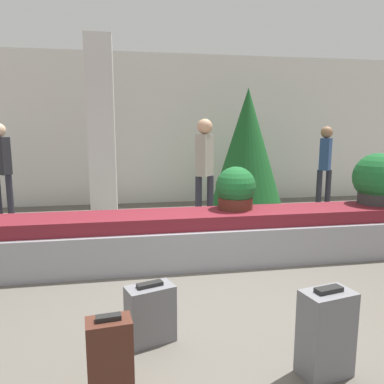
{
  "coord_description": "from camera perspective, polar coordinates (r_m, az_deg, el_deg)",
  "views": [
    {
      "loc": [
        -0.77,
        -3.03,
        1.63
      ],
      "look_at": [
        0.0,
        1.35,
        0.87
      ],
      "focal_mm": 35.0,
      "sensor_mm": 36.0,
      "label": 1
    }
  ],
  "objects": [
    {
      "name": "suitcase_2",
      "position": [
        2.78,
        19.74,
        -19.59
      ],
      "size": [
        0.37,
        0.27,
        0.62
      ],
      "rotation": [
        0.0,
        0.0,
        0.21
      ],
      "color": "slate",
      "rests_on": "ground_plane"
    },
    {
      "name": "carousel",
      "position": [
        4.64,
        0.0,
        -7.03
      ],
      "size": [
        8.28,
        0.79,
        0.62
      ],
      "color": "gray",
      "rests_on": "ground_plane"
    },
    {
      "name": "suitcase_3",
      "position": [
        3.03,
        -6.36,
        -17.92
      ],
      "size": [
        0.4,
        0.3,
        0.48
      ],
      "rotation": [
        0.0,
        0.0,
        0.32
      ],
      "color": "slate",
      "rests_on": "ground_plane"
    },
    {
      "name": "traveler_2",
      "position": [
        6.18,
        1.93,
        4.57
      ],
      "size": [
        0.34,
        0.36,
        1.79
      ],
      "rotation": [
        0.0,
        0.0,
        -2.24
      ],
      "color": "#282833",
      "rests_on": "ground_plane"
    },
    {
      "name": "back_wall",
      "position": [
        8.27,
        -4.72,
        9.42
      ],
      "size": [
        18.0,
        0.06,
        3.2
      ],
      "color": "silver",
      "rests_on": "ground_plane"
    },
    {
      "name": "suitcase_0",
      "position": [
        2.52,
        -12.38,
        -23.54
      ],
      "size": [
        0.29,
        0.2,
        0.54
      ],
      "rotation": [
        0.0,
        0.0,
        0.12
      ],
      "color": "#472319",
      "rests_on": "ground_plane"
    },
    {
      "name": "potted_plant_1",
      "position": [
        5.61,
        26.43,
        1.68
      ],
      "size": [
        0.65,
        0.65,
        0.69
      ],
      "color": "#2D2D2D",
      "rests_on": "carousel"
    },
    {
      "name": "potted_plant_0",
      "position": [
        4.75,
        6.66,
        0.39
      ],
      "size": [
        0.5,
        0.5,
        0.54
      ],
      "color": "#4C2319",
      "rests_on": "carousel"
    },
    {
      "name": "traveler_0",
      "position": [
        7.4,
        -27.07,
        4.0
      ],
      "size": [
        0.37,
        0.33,
        1.72
      ],
      "rotation": [
        0.0,
        0.0,
        2.54
      ],
      "color": "#282833",
      "rests_on": "ground_plane"
    },
    {
      "name": "pillar",
      "position": [
        6.89,
        -13.61,
        9.15
      ],
      "size": [
        0.46,
        0.46,
        3.2
      ],
      "color": "silver",
      "rests_on": "ground_plane"
    },
    {
      "name": "traveler_1",
      "position": [
        8.01,
        19.63,
        4.58
      ],
      "size": [
        0.34,
        0.36,
        1.67
      ],
      "rotation": [
        0.0,
        0.0,
        0.87
      ],
      "color": "#282833",
      "rests_on": "ground_plane"
    },
    {
      "name": "decorated_tree",
      "position": [
        7.25,
        8.4,
        6.79
      ],
      "size": [
        1.36,
        1.36,
        2.38
      ],
      "color": "#4C331E",
      "rests_on": "ground_plane"
    },
    {
      "name": "ground_plane",
      "position": [
        3.53,
        4.01,
        -17.89
      ],
      "size": [
        18.0,
        18.0,
        0.0
      ],
      "primitive_type": "plane",
      "color": "#59544C"
    }
  ]
}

